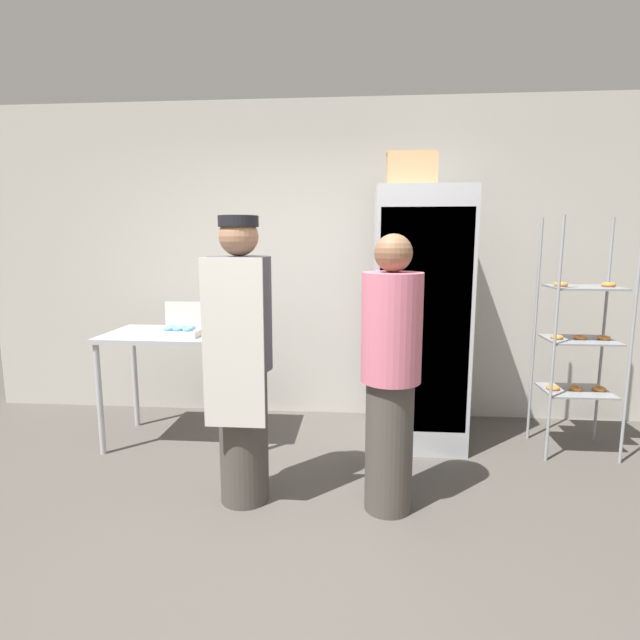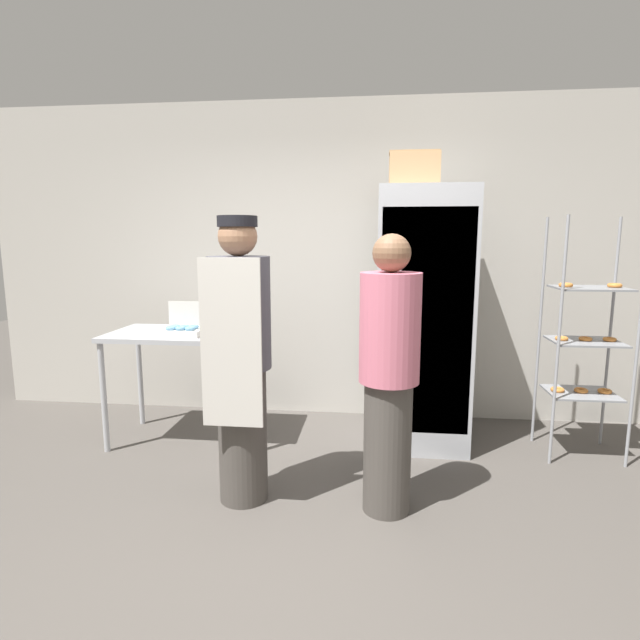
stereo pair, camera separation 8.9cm
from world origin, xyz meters
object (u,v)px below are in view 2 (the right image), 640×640
object	(u,v)px
donut_box	(183,329)
person_baker	(241,358)
blender_pitcher	(214,313)
baking_rack	(585,341)
person_customer	(389,374)
refrigerator	(422,319)
cardboard_storage_box	(414,170)

from	to	relation	value
donut_box	person_baker	size ratio (longest dim) A/B	0.17
blender_pitcher	person_baker	xyz separation A→B (m)	(0.49, -1.02, -0.12)
blender_pitcher	baking_rack	bearing A→B (deg)	-1.52
person_customer	baking_rack	bearing A→B (deg)	33.72
refrigerator	blender_pitcher	distance (m)	1.66
refrigerator	donut_box	world-z (taller)	refrigerator
baking_rack	donut_box	distance (m)	2.99
baking_rack	person_customer	size ratio (longest dim) A/B	1.08
blender_pitcher	person_customer	world-z (taller)	person_customer
baking_rack	donut_box	xyz separation A→B (m)	(-2.98, -0.21, 0.07)
baking_rack	donut_box	bearing A→B (deg)	-175.90
person_baker	person_customer	distance (m)	0.89
cardboard_storage_box	person_customer	distance (m)	1.66
person_customer	blender_pitcher	bearing A→B (deg)	142.85
cardboard_storage_box	baking_rack	bearing A→B (deg)	-3.41
person_customer	donut_box	bearing A→B (deg)	153.73
cardboard_storage_box	person_baker	xyz separation A→B (m)	(-1.06, -1.02, -1.21)
blender_pitcher	cardboard_storage_box	bearing A→B (deg)	0.03
donut_box	baking_rack	bearing A→B (deg)	4.10
refrigerator	cardboard_storage_box	distance (m)	1.12
baking_rack	person_baker	bearing A→B (deg)	-158.09
refrigerator	cardboard_storage_box	world-z (taller)	cardboard_storage_box
cardboard_storage_box	blender_pitcher	bearing A→B (deg)	-179.97
person_baker	person_customer	world-z (taller)	person_baker
donut_box	person_baker	bearing A→B (deg)	-48.35
refrigerator	person_customer	size ratio (longest dim) A/B	1.21
baking_rack	cardboard_storage_box	world-z (taller)	cardboard_storage_box
donut_box	cardboard_storage_box	distance (m)	2.10
person_baker	person_customer	size ratio (longest dim) A/B	1.06
cardboard_storage_box	person_baker	distance (m)	1.90
cardboard_storage_box	person_baker	world-z (taller)	cardboard_storage_box
baking_rack	donut_box	world-z (taller)	baking_rack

